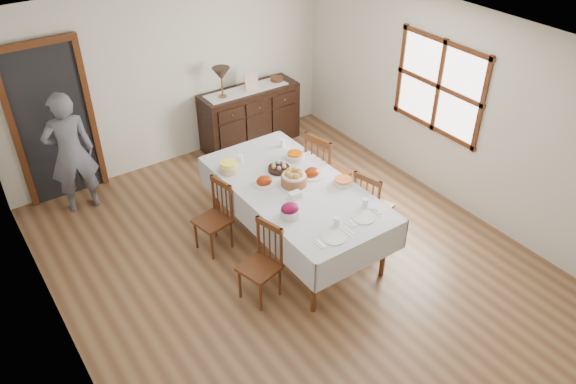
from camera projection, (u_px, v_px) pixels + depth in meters
ground at (293, 262)px, 6.62m from camera, size 6.00×6.00×0.00m
room_shell at (259, 128)px, 5.91m from camera, size 5.02×6.02×2.65m
dining_table at (295, 193)px, 6.50m from camera, size 1.24×2.44×0.84m
chair_left_near at (262, 262)px, 5.93m from camera, size 0.47×0.47×0.91m
chair_left_far at (215, 216)px, 6.62m from camera, size 0.44×0.44×0.90m
chair_right_near at (371, 205)px, 6.76m from camera, size 0.48×0.48×0.95m
chair_right_far at (325, 171)px, 7.23m from camera, size 0.54×0.54×1.11m
sideboard at (250, 117)px, 8.71m from camera, size 1.54×0.56×0.93m
person at (70, 149)px, 7.04m from camera, size 0.58×0.40×1.77m
bread_basket at (294, 178)px, 6.44m from camera, size 0.30×0.30×0.19m
egg_basket at (279, 168)px, 6.70m from camera, size 0.26×0.26×0.11m
ham_platter_a at (264, 181)px, 6.48m from camera, size 0.28×0.28×0.11m
ham_platter_b at (312, 173)px, 6.63m from camera, size 0.30×0.30×0.11m
beet_bowl at (290, 211)px, 5.93m from camera, size 0.21×0.21×0.16m
carrot_bowl at (295, 156)px, 6.93m from camera, size 0.23×0.23×0.09m
pineapple_bowl at (229, 167)px, 6.67m from camera, size 0.23×0.23×0.13m
casserole_dish at (343, 181)px, 6.47m from camera, size 0.22×0.22×0.07m
butter_dish at (295, 195)px, 6.24m from camera, size 0.14×0.09×0.07m
setting_left at (335, 232)px, 5.72m from camera, size 0.42×0.31×0.10m
setting_right at (364, 213)px, 5.99m from camera, size 0.42×0.31×0.10m
glass_far_a at (240, 158)px, 6.87m from camera, size 0.07×0.07×0.09m
glass_far_b at (282, 143)px, 7.17m from camera, size 0.07×0.07×0.10m
runner at (246, 90)px, 8.41m from camera, size 1.30×0.35×0.01m
table_lamp at (221, 75)px, 8.00m from camera, size 0.26×0.26×0.46m
picture_frame at (251, 81)px, 8.34m from camera, size 0.22×0.08×0.28m
deco_bowl at (277, 79)px, 8.68m from camera, size 0.20×0.20×0.06m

